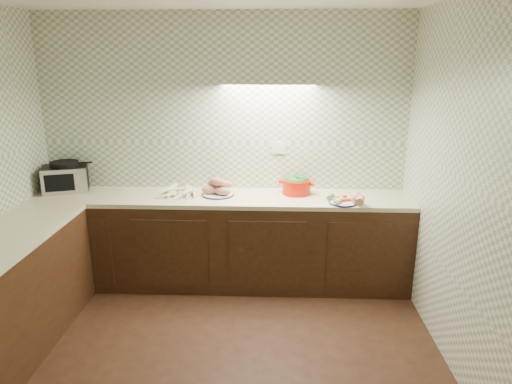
{
  "coord_description": "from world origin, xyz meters",
  "views": [
    {
      "loc": [
        0.5,
        -2.66,
        2.18
      ],
      "look_at": [
        0.35,
        1.25,
        1.02
      ],
      "focal_mm": 32.0,
      "sensor_mm": 36.0,
      "label": 1
    }
  ],
  "objects_px": {
    "sweet_potato_plate": "(218,189)",
    "onion_bowl": "(219,188)",
    "toaster_oven": "(66,177)",
    "veg_plate": "(349,199)",
    "dutch_oven": "(296,184)",
    "parsnip_pile": "(179,194)"
  },
  "relations": [
    {
      "from": "veg_plate",
      "to": "sweet_potato_plate",
      "type": "bearing_deg",
      "value": 169.31
    },
    {
      "from": "parsnip_pile",
      "to": "sweet_potato_plate",
      "type": "xyz_separation_m",
      "value": [
        0.36,
        0.08,
        0.03
      ]
    },
    {
      "from": "onion_bowl",
      "to": "dutch_oven",
      "type": "height_order",
      "value": "dutch_oven"
    },
    {
      "from": "sweet_potato_plate",
      "to": "onion_bowl",
      "type": "distance_m",
      "value": 0.12
    },
    {
      "from": "veg_plate",
      "to": "onion_bowl",
      "type": "bearing_deg",
      "value": 164.42
    },
    {
      "from": "parsnip_pile",
      "to": "veg_plate",
      "type": "height_order",
      "value": "veg_plate"
    },
    {
      "from": "dutch_oven",
      "to": "veg_plate",
      "type": "height_order",
      "value": "dutch_oven"
    },
    {
      "from": "sweet_potato_plate",
      "to": "parsnip_pile",
      "type": "bearing_deg",
      "value": -167.28
    },
    {
      "from": "toaster_oven",
      "to": "dutch_oven",
      "type": "relative_size",
      "value": 1.42
    },
    {
      "from": "sweet_potato_plate",
      "to": "veg_plate",
      "type": "bearing_deg",
      "value": -10.69
    },
    {
      "from": "toaster_oven",
      "to": "veg_plate",
      "type": "height_order",
      "value": "toaster_oven"
    },
    {
      "from": "toaster_oven",
      "to": "onion_bowl",
      "type": "bearing_deg",
      "value": -17.76
    },
    {
      "from": "parsnip_pile",
      "to": "sweet_potato_plate",
      "type": "distance_m",
      "value": 0.38
    },
    {
      "from": "sweet_potato_plate",
      "to": "dutch_oven",
      "type": "distance_m",
      "value": 0.76
    },
    {
      "from": "toaster_oven",
      "to": "dutch_oven",
      "type": "xyz_separation_m",
      "value": [
        2.28,
        -0.01,
        -0.04
      ]
    },
    {
      "from": "toaster_oven",
      "to": "onion_bowl",
      "type": "distance_m",
      "value": 1.52
    },
    {
      "from": "sweet_potato_plate",
      "to": "toaster_oven",
      "type": "bearing_deg",
      "value": 176.55
    },
    {
      "from": "sweet_potato_plate",
      "to": "onion_bowl",
      "type": "relative_size",
      "value": 2.25
    },
    {
      "from": "onion_bowl",
      "to": "toaster_oven",
      "type": "bearing_deg",
      "value": -179.24
    },
    {
      "from": "sweet_potato_plate",
      "to": "dutch_oven",
      "type": "xyz_separation_m",
      "value": [
        0.76,
        0.08,
        0.03
      ]
    },
    {
      "from": "toaster_oven",
      "to": "veg_plate",
      "type": "xyz_separation_m",
      "value": [
        2.74,
        -0.32,
        -0.1
      ]
    },
    {
      "from": "toaster_oven",
      "to": "parsnip_pile",
      "type": "bearing_deg",
      "value": -27.06
    }
  ]
}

